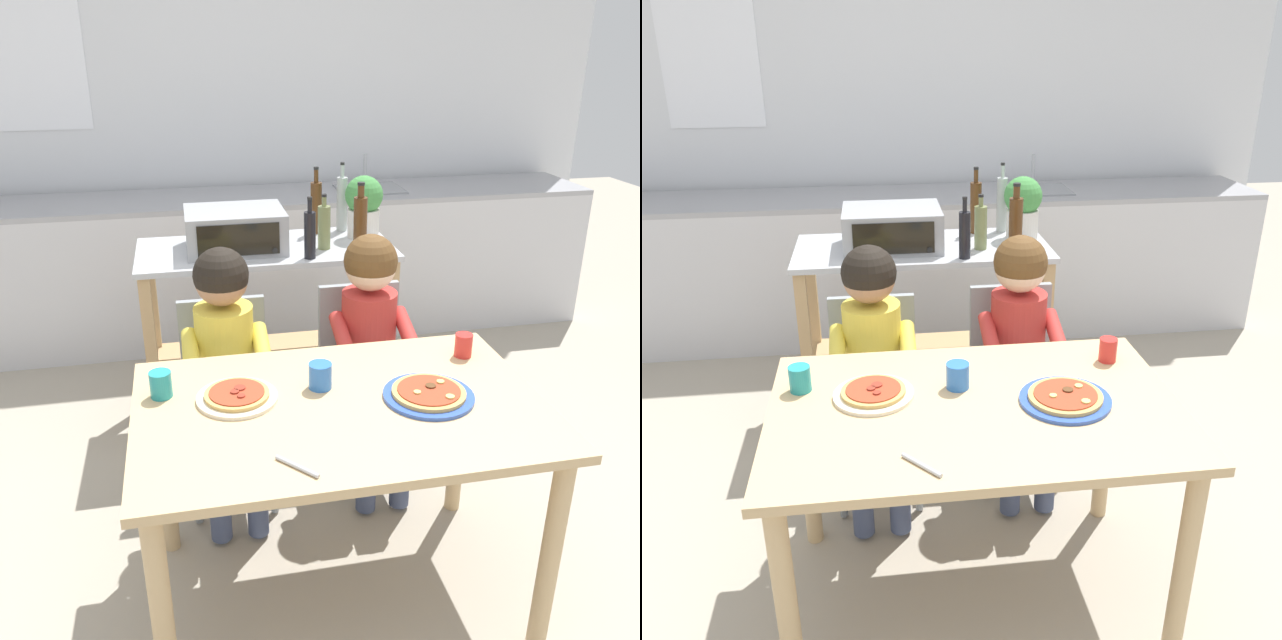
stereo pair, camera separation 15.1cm
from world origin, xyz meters
TOP-DOWN VIEW (x-y plane):
  - ground_plane at (0.00, 1.05)m, footprint 10.51×10.51m
  - back_wall_tiled at (-0.00, 2.69)m, footprint 4.65×0.13m
  - kitchen_counter at (0.00, 2.28)m, footprint 4.19×0.60m
  - kitchen_island_cart at (-0.06, 1.24)m, footprint 1.17×0.54m
  - toaster_oven at (-0.19, 1.24)m, footprint 0.44×0.35m
  - bottle_slim_sauce at (0.11, 1.04)m, footprint 0.05×0.05m
  - bottle_tall_green_wine at (0.33, 1.03)m, footprint 0.06×0.06m
  - bottle_squat_spirits at (0.20, 1.17)m, footprint 0.06×0.06m
  - bottle_brown_beer at (0.22, 1.44)m, footprint 0.06×0.06m
  - bottle_clear_vinegar at (0.35, 1.45)m, footprint 0.05×0.05m
  - potted_herb_plant at (0.43, 1.32)m, footprint 0.18×0.18m
  - dining_table at (0.00, 0.00)m, footprint 1.24×0.81m
  - dining_chair_left at (-0.30, 0.66)m, footprint 0.36×0.36m
  - dining_chair_right at (0.27, 0.71)m, footprint 0.36×0.36m
  - child_in_yellow_shirt at (-0.30, 0.55)m, footprint 0.32×0.42m
  - child_in_red_shirt at (0.27, 0.60)m, footprint 0.32×0.42m
  - pizza_plate_cream at (-0.30, 0.09)m, footprint 0.25×0.25m
  - pizza_plate_blue_rimmed at (0.27, -0.02)m, footprint 0.28×0.28m
  - drinking_cup_red at (0.49, 0.23)m, footprint 0.06×0.06m
  - drinking_cup_blue at (-0.04, 0.11)m, footprint 0.07×0.07m
  - drinking_cup_teal at (-0.53, 0.16)m, footprint 0.07×0.07m
  - serving_spoon at (-0.19, -0.29)m, footprint 0.10×0.11m

SIDE VIEW (x-z plane):
  - ground_plane at x=0.00m, z-range 0.00..0.00m
  - kitchen_counter at x=0.00m, z-range -0.10..0.98m
  - dining_chair_left at x=-0.30m, z-range 0.07..0.89m
  - dining_chair_right at x=0.27m, z-range 0.07..0.89m
  - kitchen_island_cart at x=-0.06m, z-range 0.15..1.02m
  - dining_table at x=0.00m, z-range 0.26..1.01m
  - child_in_yellow_shirt at x=-0.30m, z-range 0.17..1.22m
  - child_in_red_shirt at x=0.27m, z-range 0.17..1.23m
  - serving_spoon at x=-0.19m, z-range 0.75..0.76m
  - pizza_plate_cream at x=-0.30m, z-range 0.74..0.78m
  - pizza_plate_blue_rimmed at x=0.27m, z-range 0.74..0.78m
  - drinking_cup_red at x=0.49m, z-range 0.75..0.83m
  - drinking_cup_teal at x=-0.53m, z-range 0.75..0.83m
  - drinking_cup_blue at x=-0.04m, z-range 0.75..0.83m
  - toaster_oven at x=-0.19m, z-range 0.87..1.05m
  - bottle_squat_spirits at x=0.20m, z-range 0.85..1.10m
  - bottle_slim_sauce at x=0.11m, z-range 0.84..1.12m
  - bottle_brown_beer at x=0.22m, z-range 0.84..1.16m
  - bottle_clear_vinegar at x=0.35m, z-range 0.84..1.18m
  - bottle_tall_green_wine at x=0.33m, z-range 0.85..1.17m
  - potted_herb_plant at x=0.43m, z-range 0.88..1.18m
  - back_wall_tiled at x=0.00m, z-range 0.00..2.70m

